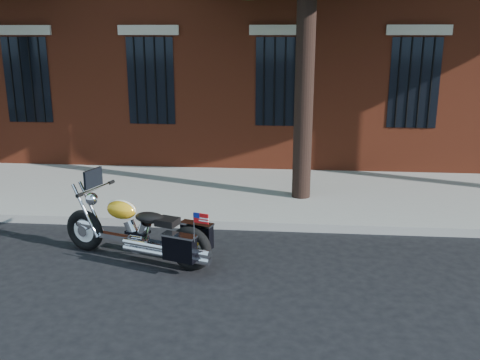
{
  "coord_description": "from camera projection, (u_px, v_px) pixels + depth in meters",
  "views": [
    {
      "loc": [
        0.22,
        -7.32,
        3.28
      ],
      "look_at": [
        -0.52,
        0.8,
        1.04
      ],
      "focal_mm": 40.0,
      "sensor_mm": 36.0,
      "label": 1
    }
  ],
  "objects": [
    {
      "name": "sidewalk",
      "position": [
        276.0,
        194.0,
        11.03
      ],
      "size": [
        40.0,
        3.6,
        0.15
      ],
      "primitive_type": "cube",
      "color": "gray",
      "rests_on": "ground"
    },
    {
      "name": "ground",
      "position": [
        270.0,
        263.0,
        7.92
      ],
      "size": [
        120.0,
        120.0,
        0.0
      ],
      "primitive_type": "plane",
      "color": "black",
      "rests_on": "ground"
    },
    {
      "name": "motorcycle",
      "position": [
        142.0,
        233.0,
        7.84
      ],
      "size": [
        2.44,
        1.29,
        1.33
      ],
      "rotation": [
        0.0,
        0.0,
        -0.32
      ],
      "color": "black",
      "rests_on": "ground"
    },
    {
      "name": "curb",
      "position": [
        273.0,
        226.0,
        9.22
      ],
      "size": [
        40.0,
        0.16,
        0.15
      ],
      "primitive_type": "cube",
      "color": "gray",
      "rests_on": "ground"
    }
  ]
}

